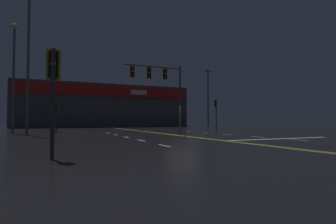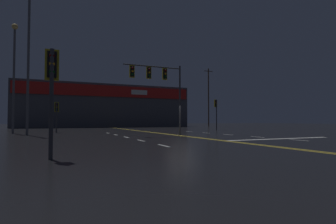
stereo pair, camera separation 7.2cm
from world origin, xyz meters
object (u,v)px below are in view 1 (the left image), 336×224
Objects in this scene: streetlight_median_approach at (28,45)px; traffic_signal_corner_northwest at (56,110)px; traffic_signal_corner_northeast at (216,108)px; traffic_signal_corner_southwest at (53,78)px; streetlight_near_left at (14,64)px; traffic_signal_median at (157,79)px.

traffic_signal_corner_northwest is at bearing 60.51° from streetlight_median_approach.
traffic_signal_corner_northeast is at bearing 10.44° from streetlight_median_approach.
streetlight_median_approach reaches higher than traffic_signal_corner_southwest.
streetlight_median_approach is at bearing -69.26° from streetlight_near_left.
traffic_signal_corner_southwest reaches higher than traffic_signal_corner_northwest.
traffic_signal_corner_northwest is 7.03m from streetlight_median_approach.
traffic_signal_corner_northeast reaches higher than traffic_signal_corner_northwest.
traffic_signal_corner_northeast is 1.15× the size of traffic_signal_corner_southwest.
traffic_signal_corner_southwest is (-19.36, -19.67, -0.37)m from traffic_signal_corner_northeast.
traffic_signal_corner_northwest is at bearing 130.52° from traffic_signal_median.
streetlight_median_approach is (-1.99, 15.74, 5.01)m from traffic_signal_corner_southwest.
streetlight_near_left is (-3.83, 0.08, 4.39)m from traffic_signal_corner_northwest.
streetlight_median_approach is at bearing 97.21° from traffic_signal_corner_southwest.
streetlight_near_left reaches higher than traffic_signal_corner_southwest.
traffic_signal_corner_northwest is at bearing -1.16° from streetlight_near_left.
streetlight_median_approach reaches higher than traffic_signal_corner_northwest.
streetlight_median_approach reaches higher than traffic_signal_corner_northeast.
traffic_signal_corner_southwest is 19.77m from traffic_signal_corner_northwest.
traffic_signal_corner_southwest is 16.64m from streetlight_median_approach.
streetlight_median_approach is (-9.78, 4.75, 2.92)m from traffic_signal_median.
traffic_signal_median is 13.63m from traffic_signal_corner_southwest.
traffic_signal_corner_northeast is 19.09m from traffic_signal_corner_northwest.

